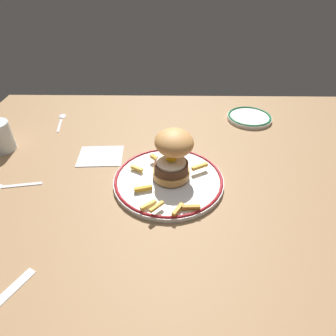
# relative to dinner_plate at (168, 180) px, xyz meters

# --- Properties ---
(ground_plane) EXTENTS (1.34, 1.08, 0.04)m
(ground_plane) POSITION_rel_dinner_plate_xyz_m (0.01, 0.01, -0.03)
(ground_plane) COLOR #946F49
(dinner_plate) EXTENTS (0.28, 0.28, 0.02)m
(dinner_plate) POSITION_rel_dinner_plate_xyz_m (0.00, 0.00, 0.00)
(dinner_plate) COLOR silver
(dinner_plate) RESTS_ON ground_plane
(burger) EXTENTS (0.12, 0.13, 0.12)m
(burger) POSITION_rel_dinner_plate_xyz_m (0.01, 0.02, 0.07)
(burger) COLOR tan
(burger) RESTS_ON dinner_plate
(fries_pile) EXTENTS (0.20, 0.26, 0.02)m
(fries_pile) POSITION_rel_dinner_plate_xyz_m (-0.01, -0.03, 0.02)
(fries_pile) COLOR gold
(fries_pile) RESTS_ON dinner_plate
(side_plate) EXTENTS (0.15, 0.15, 0.02)m
(side_plate) POSITION_rel_dinner_plate_xyz_m (0.28, 0.35, -0.00)
(side_plate) COLOR white
(side_plate) RESTS_ON ground_plane
(fork) EXTENTS (0.14, 0.04, 0.00)m
(fork) POSITION_rel_dinner_plate_xyz_m (-0.40, -0.02, -0.01)
(fork) COLOR silver
(fork) RESTS_ON ground_plane
(spoon) EXTENTS (0.04, 0.13, 0.01)m
(spoon) POSITION_rel_dinner_plate_xyz_m (-0.38, 0.35, -0.00)
(spoon) COLOR silver
(spoon) RESTS_ON ground_plane
(napkin) EXTENTS (0.13, 0.11, 0.00)m
(napkin) POSITION_rel_dinner_plate_xyz_m (-0.20, 0.11, -0.01)
(napkin) COLOR silver
(napkin) RESTS_ON ground_plane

